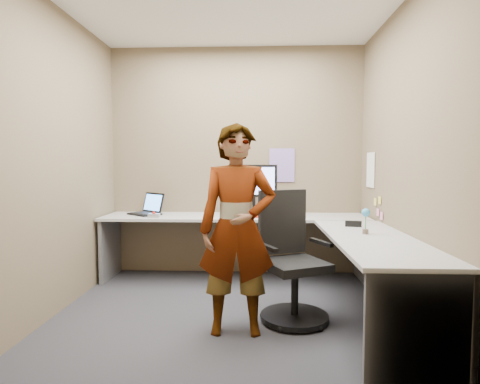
{
  "coord_description": "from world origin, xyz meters",
  "views": [
    {
      "loc": [
        0.25,
        -3.52,
        1.31
      ],
      "look_at": [
        0.09,
        0.25,
        1.05
      ],
      "focal_mm": 30.0,
      "sensor_mm": 36.0,
      "label": 1
    }
  ],
  "objects_px": {
    "desk": "(275,238)",
    "person": "(237,229)",
    "office_chair": "(291,268)",
    "monitor": "(253,183)"
  },
  "relations": [
    {
      "from": "desk",
      "to": "person",
      "type": "height_order",
      "value": "person"
    },
    {
      "from": "person",
      "to": "office_chair",
      "type": "bearing_deg",
      "value": 29.4
    },
    {
      "from": "desk",
      "to": "office_chair",
      "type": "relative_size",
      "value": 2.78
    },
    {
      "from": "office_chair",
      "to": "monitor",
      "type": "bearing_deg",
      "value": 81.84
    },
    {
      "from": "monitor",
      "to": "office_chair",
      "type": "height_order",
      "value": "monitor"
    },
    {
      "from": "office_chair",
      "to": "desk",
      "type": "bearing_deg",
      "value": 75.66
    },
    {
      "from": "office_chair",
      "to": "person",
      "type": "xyz_separation_m",
      "value": [
        -0.44,
        -0.28,
        0.37
      ]
    },
    {
      "from": "desk",
      "to": "office_chair",
      "type": "distance_m",
      "value": 0.6
    },
    {
      "from": "desk",
      "to": "office_chair",
      "type": "xyz_separation_m",
      "value": [
        0.11,
        -0.57,
        -0.15
      ]
    },
    {
      "from": "desk",
      "to": "monitor",
      "type": "bearing_deg",
      "value": 112.77
    }
  ]
}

